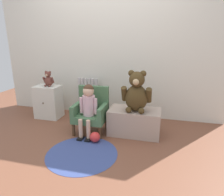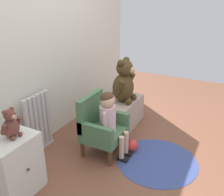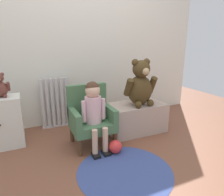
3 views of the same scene
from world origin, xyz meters
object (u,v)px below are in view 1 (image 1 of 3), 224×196
Objects in this scene: child_armchair at (91,111)px; low_bench at (134,122)px; radiator at (88,97)px; large_teddy_bear at (136,94)px; child_figure at (88,103)px; small_dresser at (48,102)px; small_teddy_bear at (48,80)px; toy_ball at (95,137)px; floor_rug at (82,154)px.

child_armchair is 0.91× the size of low_bench.
radiator is 1.18× the size of large_teddy_bear.
radiator is 0.79m from child_figure.
small_dresser is (-0.61, -0.29, -0.05)m from radiator.
radiator reaches higher than child_armchair.
small_teddy_bear is (-0.85, 0.44, 0.19)m from child_figure.
radiator reaches higher than toy_ball.
toy_ball is (-0.46, -0.37, -0.11)m from low_bench.
floor_rug is (-0.52, -0.68, -0.18)m from low_bench.
low_bench is (0.89, -0.55, -0.14)m from radiator.
child_figure reaches higher than floor_rug.
toy_ball is (1.00, -0.64, -0.59)m from small_teddy_bear.
toy_ball is (-0.48, -0.33, -0.53)m from large_teddy_bear.
child_armchair is at bearing -177.76° from large_teddy_bear.
radiator is at bearing 114.56° from child_armchair.
large_teddy_bear is (0.63, 0.02, 0.29)m from child_armchair.
toy_ball is at bearing -63.34° from child_armchair.
small_dresser is 0.95m from child_armchair.
small_dresser is 1.01m from child_figure.
child_armchair is at bearing 116.66° from toy_ball.
small_teddy_bear is (-0.85, 0.33, 0.34)m from child_armchair.
radiator is 1.12m from large_teddy_bear.
child_armchair is 4.79× the size of toy_ball.
small_teddy_bear is at bearing 158.72° from child_armchair.
radiator is 0.92× the size of low_bench.
child_figure is at bearing -68.80° from radiator.
large_teddy_bear reaches higher than floor_rug.
low_bench is 0.42m from large_teddy_bear.
toy_ball is (1.04, -0.63, -0.20)m from small_dresser.
small_teddy_bear is at bearing 6.50° from small_dresser.
toy_ball is at bearing -64.73° from radiator.
small_dresser is 2.15× the size of small_teddy_bear.
small_teddy_bear reaches higher than small_dresser.
child_figure is (0.28, -0.72, 0.14)m from radiator.
small_teddy_bear reaches higher than child_armchair.
radiator reaches higher than low_bench.
radiator is at bearing 111.20° from child_figure.
small_teddy_bear is at bearing 152.60° from child_figure.
small_dresser is at bearing 153.81° from child_figure.
low_bench reaches higher than toy_ball.
large_teddy_bear reaches higher than small_dresser.
large_teddy_bear is at bearing -11.67° from small_teddy_bear.
large_teddy_bear is 2.18× the size of small_teddy_bear.
child_figure is 0.85× the size of floor_rug.
large_teddy_bear is at bearing -11.23° from small_dresser.
large_teddy_bear is at bearing 50.16° from floor_rug.
child_armchair is at bearing -20.22° from small_dresser.
radiator is at bearing 107.04° from floor_rug.
large_teddy_bear is at bearing -63.49° from low_bench.
radiator reaches higher than floor_rug.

